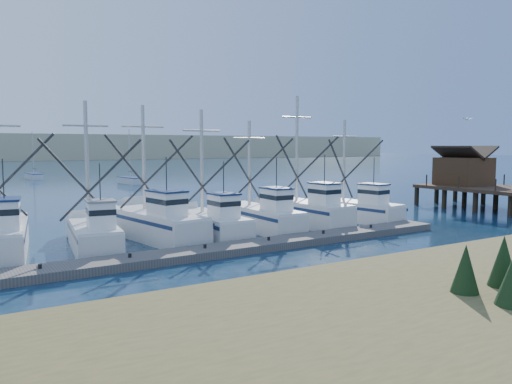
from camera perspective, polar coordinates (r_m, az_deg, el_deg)
ground at (r=27.48m, az=16.05°, el=-6.94°), size 500.00×500.00×0.00m
shore_bank at (r=15.19m, az=23.60°, el=-14.16°), size 40.00×10.00×1.60m
floating_dock at (r=26.75m, az=-3.92°, el=-6.62°), size 31.32×2.75×0.42m
timber_pier at (r=49.25m, az=25.93°, el=1.12°), size 7.00×20.00×8.00m
dune_ridge at (r=228.99m, az=-26.39°, el=4.64°), size 360.00×60.00×10.00m
trawler_fleet at (r=30.88m, az=-9.14°, el=-3.58°), size 31.40×9.42×9.31m
sailboat_near at (r=77.15m, az=-14.12°, el=1.30°), size 2.64×5.76×8.10m
sailboat_far at (r=93.13m, az=-24.04°, el=1.67°), size 2.21×6.17×8.10m
flying_gull at (r=41.99m, az=22.99°, el=7.69°), size 1.12×0.20×0.20m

